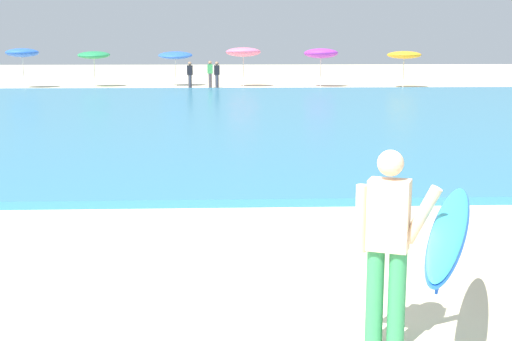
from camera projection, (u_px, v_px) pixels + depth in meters
The scene contains 11 objects.
sea at pixel (227, 114), 24.64m from camera, with size 120.00×28.00×0.14m, color teal.
surfer_with_board at pixel (417, 235), 5.64m from camera, with size 1.37×2.62×1.73m.
beach_umbrella_0 at pixel (22, 53), 39.91m from camera, with size 1.90×1.91×2.33m.
beach_umbrella_1 at pixel (94, 55), 41.08m from camera, with size 1.93×1.96×2.17m.
beach_umbrella_2 at pixel (175, 55), 41.91m from camera, with size 2.09×2.12×2.17m.
beach_umbrella_3 at pixel (243, 52), 41.14m from camera, with size 2.12×2.14×2.40m.
beach_umbrella_4 at pixel (321, 53), 40.92m from camera, with size 2.05×2.07×2.34m.
beach_umbrella_5 at pixel (404, 55), 40.18m from camera, with size 2.00×2.00×2.15m.
beachgoer_near_row_left at pixel (217, 75), 38.51m from camera, with size 0.32×0.20×1.58m.
beachgoer_near_row_mid at pixel (190, 75), 38.42m from camera, with size 0.32×0.20×1.58m.
beachgoer_near_row_right at pixel (210, 73), 40.20m from camera, with size 0.32×0.20×1.58m.
Camera 1 is at (-0.04, -5.30, 2.59)m, focal length 47.90 mm.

